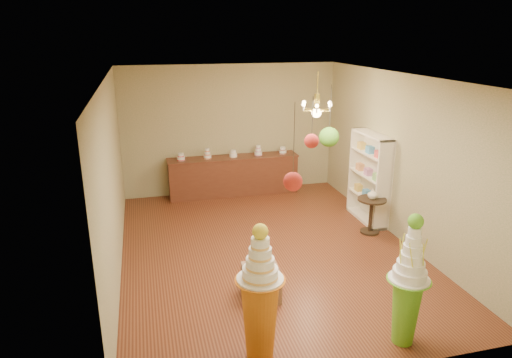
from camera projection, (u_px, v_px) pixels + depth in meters
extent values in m
plane|color=#5E2D19|center=(267.00, 249.00, 8.10)|extent=(6.50, 6.50, 0.00)
plane|color=white|center=(269.00, 77.00, 7.18)|extent=(6.50, 6.50, 0.00)
cube|color=tan|center=(230.00, 130.00, 10.64)|extent=(5.00, 0.04, 3.00)
cube|color=tan|center=(354.00, 257.00, 4.64)|extent=(5.00, 0.04, 3.00)
cube|color=tan|center=(113.00, 180.00, 7.06)|extent=(0.04, 6.50, 3.00)
cube|color=tan|center=(401.00, 159.00, 8.22)|extent=(0.04, 6.50, 3.00)
cone|color=#65BC29|center=(405.00, 311.00, 5.56)|extent=(0.41, 0.41, 0.86)
cylinder|color=white|center=(409.00, 279.00, 5.43)|extent=(0.55, 0.55, 0.03)
cylinder|color=white|center=(410.00, 274.00, 5.40)|extent=(0.45, 0.45, 0.11)
cylinder|color=white|center=(411.00, 266.00, 5.37)|extent=(0.37, 0.37, 0.11)
cylinder|color=white|center=(412.00, 257.00, 5.34)|extent=(0.30, 0.30, 0.11)
cylinder|color=white|center=(413.00, 249.00, 5.30)|extent=(0.25, 0.25, 0.11)
cylinder|color=white|center=(414.00, 240.00, 5.27)|extent=(0.20, 0.20, 0.11)
cylinder|color=white|center=(415.00, 232.00, 5.24)|extent=(0.17, 0.17, 0.11)
sphere|color=#55A123|center=(416.00, 221.00, 5.20)|extent=(0.18, 0.18, 0.18)
cone|color=orange|center=(260.00, 320.00, 5.24)|extent=(0.52, 0.52, 1.04)
cylinder|color=white|center=(260.00, 279.00, 5.08)|extent=(0.62, 0.62, 0.03)
cylinder|color=white|center=(260.00, 273.00, 5.06)|extent=(0.47, 0.47, 0.12)
cylinder|color=white|center=(260.00, 263.00, 5.02)|extent=(0.37, 0.37, 0.12)
cylinder|color=white|center=(260.00, 253.00, 4.98)|extent=(0.30, 0.30, 0.12)
cylinder|color=white|center=(260.00, 243.00, 4.94)|extent=(0.24, 0.24, 0.12)
sphere|color=yellow|center=(260.00, 232.00, 4.90)|extent=(0.18, 0.18, 0.18)
cube|color=#8F6A4E|center=(261.00, 283.00, 6.56)|extent=(0.55, 0.55, 0.47)
cube|color=#572B1B|center=(234.00, 176.00, 10.70)|extent=(3.00, 0.50, 0.90)
cube|color=#572B1B|center=(233.00, 157.00, 10.56)|extent=(3.04, 0.54, 0.03)
cylinder|color=white|center=(181.00, 157.00, 10.25)|extent=(0.18, 0.18, 0.16)
cylinder|color=white|center=(207.00, 153.00, 10.38)|extent=(0.18, 0.18, 0.24)
cylinder|color=white|center=(233.00, 153.00, 10.53)|extent=(0.18, 0.18, 0.16)
cylinder|color=white|center=(258.00, 150.00, 10.66)|extent=(0.18, 0.18, 0.24)
cylinder|color=white|center=(283.00, 150.00, 10.81)|extent=(0.18, 0.18, 0.16)
cube|color=white|center=(376.00, 177.00, 9.14)|extent=(0.04, 1.20, 1.80)
cube|color=white|center=(367.00, 197.00, 9.23)|extent=(0.30, 1.14, 0.03)
cube|color=white|center=(369.00, 175.00, 9.09)|extent=(0.30, 1.14, 0.03)
cube|color=white|center=(371.00, 154.00, 8.95)|extent=(0.30, 1.14, 0.03)
cylinder|color=black|center=(369.00, 231.00, 8.77)|extent=(0.37, 0.37, 0.04)
cylinder|color=black|center=(371.00, 216.00, 8.67)|extent=(0.07, 0.07, 0.67)
cylinder|color=black|center=(372.00, 200.00, 8.57)|extent=(0.56, 0.56, 0.04)
imported|color=white|center=(373.00, 194.00, 8.54)|extent=(0.19, 0.19, 0.19)
cylinder|color=#433C30|center=(294.00, 143.00, 4.75)|extent=(0.01, 0.01, 0.85)
sphere|color=#AE271E|center=(293.00, 182.00, 4.88)|extent=(0.21, 0.21, 0.21)
cylinder|color=#433C30|center=(330.00, 111.00, 6.31)|extent=(0.01, 0.01, 0.73)
sphere|color=#55A123|center=(329.00, 137.00, 6.43)|extent=(0.28, 0.28, 0.28)
cylinder|color=#433C30|center=(312.00, 119.00, 5.13)|extent=(0.01, 0.01, 0.51)
sphere|color=#AE271E|center=(312.00, 141.00, 5.20)|extent=(0.17, 0.17, 0.17)
cylinder|color=#E1CA4F|center=(318.00, 85.00, 8.29)|extent=(0.02, 0.02, 0.50)
cylinder|color=#E1CA4F|center=(317.00, 102.00, 8.38)|extent=(0.10, 0.10, 0.30)
sphere|color=#FFCE8C|center=(316.00, 113.00, 8.44)|extent=(0.18, 0.18, 0.18)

